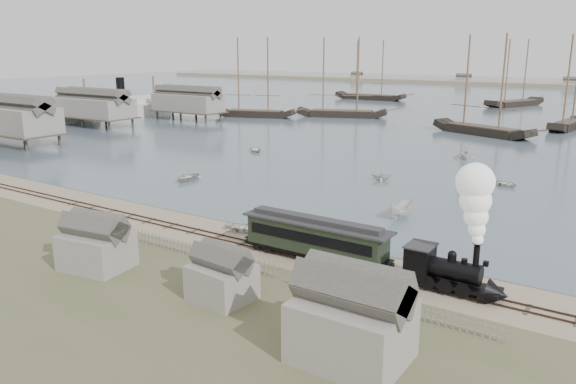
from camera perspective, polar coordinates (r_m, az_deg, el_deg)
The scene contains 25 objects.
ground at distance 49.88m, azimuth 0.48°, elevation -5.43°, with size 600.00×600.00×0.00m, color tan.
harbor_water at distance 211.58m, azimuth 26.81°, elevation 8.22°, with size 600.00×336.00×0.06m, color #4B5A6B.
rail_track at distance 48.31m, azimuth -0.82°, elevation -6.05°, with size 120.00×1.80×0.16m.
picket_fence_west at distance 48.60m, azimuth -10.58°, elevation -6.22°, with size 19.00×0.10×1.20m, color gray, non-canonical shape.
picket_fence_east at distance 38.34m, azimuth 10.26°, elevation -11.99°, with size 15.00×0.10×1.20m, color gray, non-canonical shape.
shed_left at distance 47.40m, azimuth -18.74°, elevation -7.30°, with size 5.00×4.00×4.10m, color gray, non-canonical shape.
shed_mid at distance 39.87m, azimuth -6.68°, elevation -10.78°, with size 4.00×3.50×3.60m, color gray, non-canonical shape.
shed_right at distance 32.94m, azimuth 6.37°, elevation -16.52°, with size 6.00×5.00×5.10m, color gray, non-canonical shape.
western_wharf at distance 129.57m, azimuth -18.52°, elevation 7.90°, with size 36.00×56.00×8.00m, color gray, non-canonical shape.
locomotive at distance 40.67m, azimuth 17.74°, elevation -4.51°, with size 7.29×2.72×9.09m.
passenger_coach at distance 45.86m, azimuth 2.81°, elevation -4.58°, with size 13.02×2.51×3.16m.
beached_dinghy at distance 53.69m, azimuth -4.61°, elevation -3.61°, with size 3.60×2.57×0.75m, color silver.
steamship at distance 150.09m, azimuth -16.59°, elevation 9.20°, with size 45.63×7.61×9.98m, color silver, non-canonical shape.
rowboat_0 at distance 75.22m, azimuth -10.26°, elevation 1.52°, with size 4.22×3.01×0.87m, color silver.
rowboat_1 at distance 74.92m, azimuth 9.47°, elevation 1.71°, with size 2.69×2.32×1.42m, color silver.
rowboat_2 at distance 58.87m, azimuth 11.37°, elevation -1.76°, with size 4.04×1.52×1.56m, color silver.
rowboat_3 at distance 76.02m, azimuth 21.19°, elevation 0.83°, with size 3.30×2.36×0.68m, color silver.
rowboat_6 at distance 95.48m, azimuth -3.35°, elevation 4.37°, with size 3.60×2.57×0.75m, color silver.
rowboat_7 at distance 93.06m, azimuth 17.50°, elevation 3.80°, with size 3.42×2.95×1.80m, color silver.
schooner_0 at distance 144.14m, azimuth -3.42°, elevation 11.56°, with size 20.44×4.72×20.00m, color black, non-canonical shape.
schooner_1 at distance 144.62m, azimuth 5.54°, elevation 11.53°, with size 22.77×5.25×20.00m, color black, non-canonical shape.
schooner_2 at distance 120.05m, azimuth 19.46°, elevation 10.25°, with size 21.98×5.07×20.00m, color black, non-canonical shape.
schooner_3 at distance 135.58m, azimuth 26.96°, elevation 9.90°, with size 17.55×4.05×20.00m, color black, non-canonical shape.
schooner_6 at distance 197.54m, azimuth 8.41°, elevation 12.17°, with size 24.95×5.76×20.00m, color black, non-canonical shape.
schooner_7 at distance 185.35m, azimuth 22.28°, elevation 11.15°, with size 23.73×5.48×20.00m, color black, non-canonical shape.
Camera 1 is at (25.63, -39.35, 16.82)m, focal length 35.00 mm.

